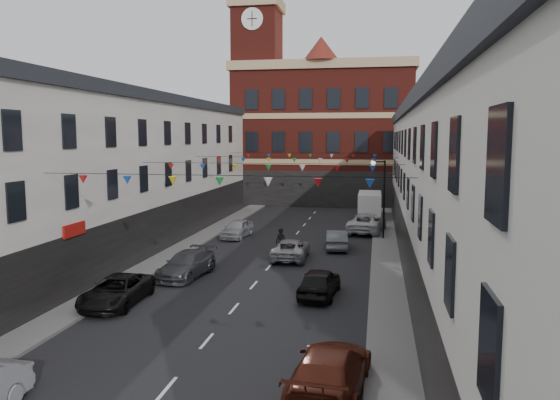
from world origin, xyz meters
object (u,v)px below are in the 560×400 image
Objects in this scene: car_right_e at (337,239)px; white_van at (370,205)px; car_left_d at (187,265)px; car_right_c at (330,371)px; pedestrian at (281,242)px; street_lamp at (381,188)px; car_left_e at (237,229)px; car_right_d at (319,282)px; car_left_c at (117,291)px; car_right_f at (367,223)px; moving_car at (291,249)px.

white_van is at bearing -102.31° from car_right_e.
car_right_c reaches higher than car_left_d.
pedestrian is at bearing 35.63° from car_right_e.
white_van is (-0.95, 11.17, -2.69)m from street_lamp.
car_right_e is at bearing 56.61° from car_left_d.
car_left_e is at bearing -64.02° from car_right_c.
car_right_d reaches higher than car_right_e.
pedestrian reaches higher than car_right_c.
car_left_e reaches higher than car_left_c.
white_van is (2.00, 26.54, 0.51)m from car_right_d.
car_left_d is (1.45, 5.41, 0.03)m from car_left_c.
street_lamp is 1.09× the size of white_van.
street_lamp is at bearing 54.83° from car_left_c.
car_left_d is at bearing 45.07° from car_right_e.
car_left_e is at bearing 29.79° from car_right_f.
car_left_e is at bearing 97.89° from car_left_d.
moving_car is (-5.62, -7.53, -3.26)m from street_lamp.
car_left_e is 7.33m from pedestrian.
car_right_c reaches higher than car_right_e.
pedestrian is at bearing -133.10° from street_lamp.
car_right_c is 1.11× the size of moving_car.
car_left_e is 15.69m from white_van.
moving_car is 19.28m from white_van.
car_left_d is 1.15× the size of car_right_d.
car_left_d reaches higher than moving_car.
moving_car is at bearing -126.76° from street_lamp.
car_left_d is 0.93× the size of car_right_c.
car_right_f is (-1.05, 3.03, -3.12)m from street_lamp.
car_left_c is 1.16× the size of car_right_e.
moving_car is (-2.67, 7.84, -0.06)m from car_right_d.
car_right_e is 15.21m from white_van.
car_right_d is 1.01× the size of car_right_e.
moving_car is at bearing 48.84° from car_right_e.
white_van is at bearing 91.27° from pedestrian.
street_lamp is 9.82m from pedestrian.
car_left_e is 0.90× the size of moving_car.
street_lamp is 1.16× the size of car_right_c.
car_left_e is at bearing 145.44° from pedestrian.
car_left_c is at bearing 22.54° from car_right_d.
car_right_d is at bearing -10.68° from car_left_d.
car_right_c is at bearing -93.50° from street_lamp.
car_right_f is at bearing 65.93° from car_left_d.
street_lamp is 25.73m from car_right_c.
car_left_d is 11.86m from car_right_e.
pedestrian is (-3.44, -2.93, 0.24)m from car_right_e.
car_left_d is 26.00m from white_van.
white_van is (0.10, 8.14, 0.43)m from car_right_f.
car_right_e is 2.23× the size of pedestrian.
car_left_e reaches higher than car_right_e.
car_right_d is (-1.39, 10.11, -0.04)m from car_right_c.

